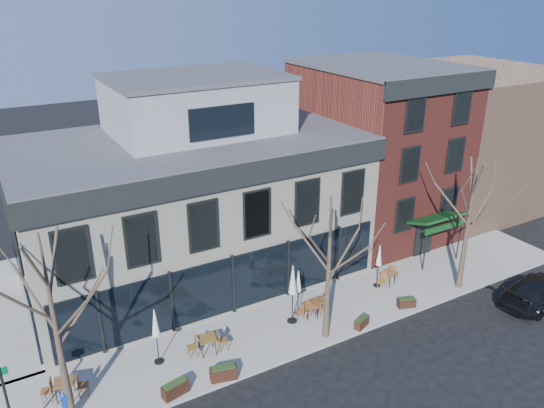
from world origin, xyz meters
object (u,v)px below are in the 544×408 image
cafe_set_0 (65,387)px  umbrella_0 (155,325)px  parked_sedan (540,290)px  call_box (65,405)px

cafe_set_0 → umbrella_0: umbrella_0 is taller
parked_sedan → cafe_set_0: size_ratio=2.70×
call_box → cafe_set_0: bearing=81.3°
call_box → umbrella_0: 4.59m
umbrella_0 → parked_sedan: bearing=-15.3°
call_box → cafe_set_0: size_ratio=0.67×
parked_sedan → cafe_set_0: (-23.07, 4.97, -0.10)m
call_box → umbrella_0: umbrella_0 is taller
cafe_set_0 → parked_sedan: bearing=-12.2°
parked_sedan → call_box: size_ratio=4.01×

